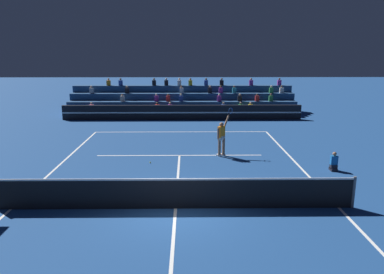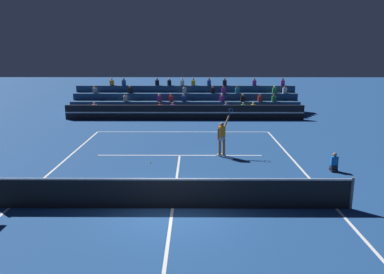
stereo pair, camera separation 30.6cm
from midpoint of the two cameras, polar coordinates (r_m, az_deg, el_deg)
ground_plane at (r=12.77m, az=-3.22°, el=-10.82°), size 120.00×120.00×0.00m
court_lines at (r=12.77m, az=-3.22°, el=-10.81°), size 11.10×23.90×0.01m
tennis_net at (r=12.56m, az=-3.25°, el=-8.56°), size 12.00×0.10×1.10m
sponsor_banner_wall at (r=28.30m, az=-1.83°, el=3.77°), size 18.00×0.26×1.10m
bleacher_stand at (r=31.39m, az=-1.70°, el=5.24°), size 18.47×3.80×2.83m
ball_kid_courtside at (r=17.49m, az=20.33°, el=-3.78°), size 0.30×0.36×0.84m
tennis_player at (r=18.52m, az=4.07°, el=0.05°), size 0.89×0.86×2.42m
tennis_ball at (r=17.68m, az=-6.88°, el=-3.86°), size 0.07×0.07×0.07m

